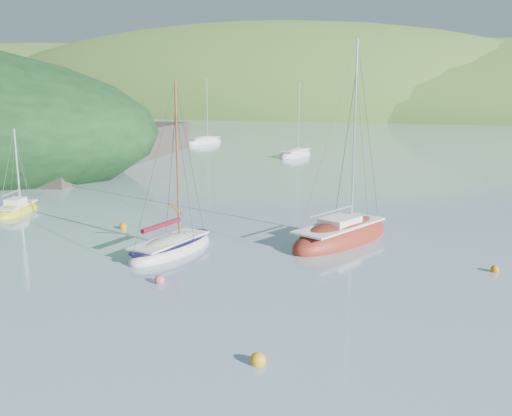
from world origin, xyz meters
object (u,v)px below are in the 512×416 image
(sailboat_yellow, at_px, (17,210))
(distant_sloop_c, at_px, (204,142))
(sloop_red, at_px, (341,237))
(daysailer_white, at_px, (171,248))
(distant_sloop_a, at_px, (295,155))

(sailboat_yellow, distance_m, distant_sloop_c, 47.72)
(sloop_red, xyz_separation_m, sailboat_yellow, (-21.81, -0.76, -0.06))
(daysailer_white, distance_m, distant_sloop_c, 56.29)
(sailboat_yellow, relative_size, distant_sloop_c, 0.59)
(daysailer_white, relative_size, distant_sloop_c, 0.89)
(sloop_red, xyz_separation_m, distant_sloop_a, (-13.74, 35.82, -0.05))
(sloop_red, height_order, distant_sloop_c, sloop_red)
(distant_sloop_a, bearing_deg, sloop_red, -59.15)
(sailboat_yellow, bearing_deg, distant_sloop_c, 84.66)
(sloop_red, distance_m, sailboat_yellow, 21.82)
(daysailer_white, relative_size, sloop_red, 0.79)
(distant_sloop_c, bearing_deg, sailboat_yellow, -64.38)
(sailboat_yellow, xyz_separation_m, distant_sloop_a, (8.07, 36.58, 0.01))
(daysailer_white, bearing_deg, distant_sloop_c, 123.00)
(sailboat_yellow, distance_m, distant_sloop_a, 37.46)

